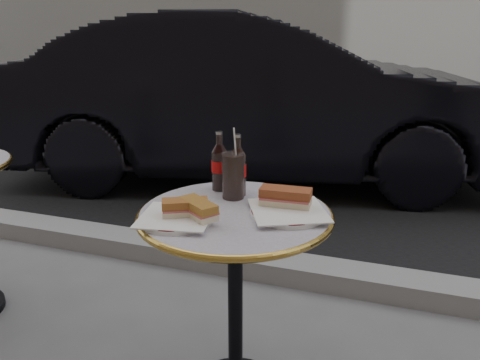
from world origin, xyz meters
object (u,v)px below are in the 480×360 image
(cola_bottle_left, at_px, (220,161))
(plate_right, at_px, (288,213))
(cola_glass, at_px, (233,176))
(cola_bottle_right, at_px, (238,165))
(bistro_table, at_px, (235,311))
(parked_car, at_px, (257,99))
(plate_left, at_px, (176,219))

(cola_bottle_left, bearing_deg, plate_right, -28.75)
(cola_bottle_left, relative_size, cola_glass, 1.34)
(cola_bottle_right, bearing_deg, plate_right, -30.91)
(bistro_table, bearing_deg, plate_right, 7.44)
(cola_bottle_right, bearing_deg, parked_car, 104.90)
(bistro_table, height_order, plate_left, plate_left)
(bistro_table, height_order, cola_glass, cola_glass)
(plate_right, height_order, cola_bottle_left, cola_bottle_left)
(bistro_table, relative_size, cola_bottle_right, 3.41)
(plate_left, height_order, cola_bottle_left, cola_bottle_left)
(bistro_table, relative_size, plate_right, 3.11)
(plate_right, distance_m, cola_bottle_right, 0.26)
(bistro_table, bearing_deg, parked_car, 104.94)
(bistro_table, xyz_separation_m, cola_bottle_left, (-0.12, 0.18, 0.47))
(cola_glass, bearing_deg, parked_car, 104.61)
(cola_glass, xyz_separation_m, parked_car, (-0.64, 2.44, -0.11))
(plate_left, height_order, parked_car, parked_car)
(bistro_table, relative_size, cola_bottle_left, 3.45)
(plate_left, distance_m, parked_car, 2.74)
(cola_glass, bearing_deg, plate_right, -23.30)
(cola_bottle_left, height_order, cola_bottle_right, cola_bottle_right)
(plate_right, distance_m, parked_car, 2.67)
(plate_right, bearing_deg, bistro_table, -172.56)
(cola_bottle_left, distance_m, cola_glass, 0.10)
(parked_car, bearing_deg, plate_left, 178.66)
(plate_right, relative_size, cola_bottle_right, 1.10)
(cola_glass, distance_m, parked_car, 2.53)
(parked_car, bearing_deg, bistro_table, -177.78)
(bistro_table, distance_m, cola_bottle_left, 0.52)
(cola_bottle_left, xyz_separation_m, cola_glass, (0.07, -0.07, -0.03))
(plate_right, xyz_separation_m, parked_car, (-0.85, 2.53, -0.04))
(cola_bottle_right, xyz_separation_m, cola_glass, (-0.00, -0.03, -0.03))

